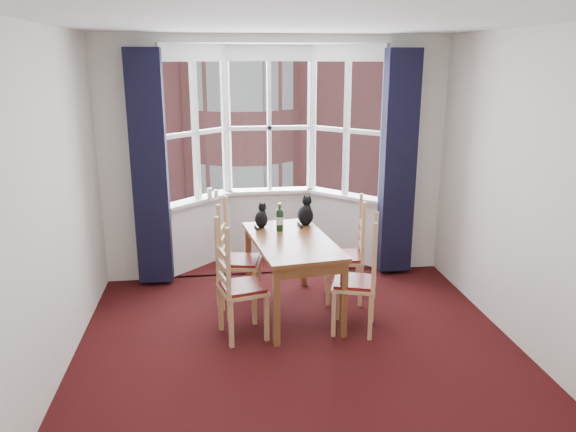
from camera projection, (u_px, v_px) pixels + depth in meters
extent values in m
plane|color=black|center=(304.00, 368.00, 4.77)|extent=(4.50, 4.50, 0.00)
plane|color=white|center=(307.00, 20.00, 4.01)|extent=(4.50, 4.50, 0.00)
plane|color=silver|center=(39.00, 218.00, 4.14)|extent=(0.00, 4.50, 4.50)
plane|color=silver|center=(545.00, 201.00, 4.63)|extent=(0.00, 4.50, 4.50)
plane|color=silver|center=(394.00, 354.00, 2.24)|extent=(4.00, 0.00, 4.00)
cube|color=silver|center=(130.00, 163.00, 6.33)|extent=(0.70, 0.12, 2.80)
cube|color=silver|center=(412.00, 156.00, 6.73)|extent=(0.70, 0.12, 2.80)
cube|color=black|center=(150.00, 169.00, 6.20)|extent=(0.38, 0.22, 2.60)
cube|color=black|center=(398.00, 164.00, 6.55)|extent=(0.38, 0.22, 2.60)
cube|color=brown|center=(292.00, 241.00, 5.61)|extent=(0.93, 1.48, 0.04)
cube|color=brown|center=(276.00, 307.00, 5.04)|extent=(0.07, 0.07, 0.75)
cube|color=brown|center=(248.00, 260.00, 6.24)|extent=(0.07, 0.07, 0.75)
cube|color=brown|center=(344.00, 300.00, 5.20)|extent=(0.07, 0.07, 0.75)
cube|color=brown|center=(304.00, 254.00, 6.40)|extent=(0.07, 0.07, 0.75)
cube|color=tan|center=(243.00, 288.00, 5.20)|extent=(0.49, 0.51, 0.06)
cube|color=#5D1110|center=(243.00, 287.00, 5.20)|extent=(0.44, 0.46, 0.03)
cube|color=tan|center=(241.00, 262.00, 5.89)|extent=(0.48, 0.49, 0.06)
cube|color=#5D1110|center=(241.00, 260.00, 5.88)|extent=(0.43, 0.44, 0.03)
cube|color=tan|center=(354.00, 283.00, 5.32)|extent=(0.51, 0.52, 0.06)
cube|color=#5D1110|center=(354.00, 282.00, 5.32)|extent=(0.46, 0.47, 0.03)
cube|color=tan|center=(344.00, 257.00, 6.01)|extent=(0.46, 0.48, 0.06)
cube|color=#5D1110|center=(344.00, 256.00, 6.01)|extent=(0.42, 0.43, 0.03)
ellipsoid|color=black|center=(261.00, 220.00, 5.97)|extent=(0.18, 0.21, 0.18)
sphere|color=black|center=(262.00, 208.00, 6.00)|extent=(0.11, 0.11, 0.09)
cone|color=black|center=(260.00, 204.00, 6.00)|extent=(0.04, 0.04, 0.04)
cone|color=black|center=(265.00, 204.00, 5.99)|extent=(0.04, 0.04, 0.04)
ellipsoid|color=black|center=(305.00, 215.00, 6.07)|extent=(0.23, 0.26, 0.22)
sphere|color=black|center=(307.00, 201.00, 6.10)|extent=(0.13, 0.13, 0.10)
cone|color=black|center=(304.00, 196.00, 6.09)|extent=(0.05, 0.05, 0.05)
cone|color=black|center=(310.00, 197.00, 6.08)|extent=(0.05, 0.05, 0.05)
cylinder|color=black|center=(280.00, 221.00, 5.85)|extent=(0.07, 0.07, 0.21)
sphere|color=black|center=(280.00, 212.00, 5.82)|extent=(0.07, 0.07, 0.07)
cylinder|color=black|center=(280.00, 208.00, 5.81)|extent=(0.03, 0.03, 0.09)
cylinder|color=gold|center=(280.00, 204.00, 5.80)|extent=(0.03, 0.03, 0.02)
cylinder|color=silver|center=(280.00, 220.00, 5.85)|extent=(0.08, 0.08, 0.08)
cylinder|color=white|center=(210.00, 193.00, 6.90)|extent=(0.06, 0.06, 0.13)
cylinder|color=white|center=(216.00, 194.00, 6.94)|extent=(0.06, 0.06, 0.10)
plane|color=#333335|center=(229.00, 192.00, 37.19)|extent=(80.00, 80.00, 0.00)
cube|color=#A65955|center=(237.00, 107.00, 18.10)|extent=(18.00, 6.00, 14.00)
cylinder|color=#A65955|center=(241.00, 117.00, 15.23)|extent=(3.20, 3.20, 14.00)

